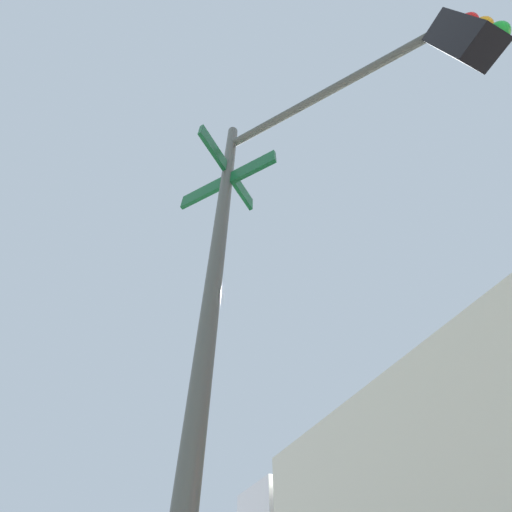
{
  "coord_description": "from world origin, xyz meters",
  "views": [
    {
      "loc": [
        -5.24,
        -7.52,
        1.1
      ],
      "look_at": [
        -7.17,
        -6.71,
        3.39
      ],
      "focal_mm": 23.47,
      "sensor_mm": 36.0,
      "label": 1
    }
  ],
  "objects": [
    {
      "name": "traffic_signal_near",
      "position": [
        -6.05,
        -6.44,
        3.79
      ],
      "size": [
        2.52,
        2.06,
        5.34
      ],
      "color": "#474C47",
      "rests_on": "ground_plane"
    }
  ]
}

